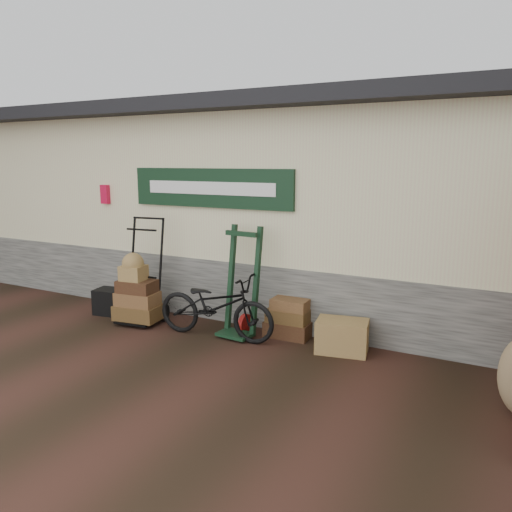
{
  "coord_description": "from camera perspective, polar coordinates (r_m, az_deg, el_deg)",
  "views": [
    {
      "loc": [
        3.61,
        -5.02,
        2.34
      ],
      "look_at": [
        0.47,
        0.9,
        1.05
      ],
      "focal_mm": 35.0,
      "sensor_mm": 36.0,
      "label": 1
    }
  ],
  "objects": [
    {
      "name": "ground",
      "position": [
        6.6,
        -7.42,
        -9.93
      ],
      "size": [
        80.0,
        80.0,
        0.0
      ],
      "primitive_type": "plane",
      "color": "black",
      "rests_on": "ground"
    },
    {
      "name": "station_building",
      "position": [
        8.58,
        2.93,
        6.04
      ],
      "size": [
        14.4,
        4.1,
        3.2
      ],
      "color": "#4C4C47",
      "rests_on": "ground"
    },
    {
      "name": "porter_trolley",
      "position": [
        7.44,
        -12.77,
        -1.49
      ],
      "size": [
        0.84,
        0.68,
        1.55
      ],
      "primitive_type": null,
      "rotation": [
        0.0,
        0.0,
        0.13
      ],
      "color": "black",
      "rests_on": "ground"
    },
    {
      "name": "green_barrow",
      "position": [
        6.67,
        -1.68,
        -2.96
      ],
      "size": [
        0.57,
        0.5,
        1.48
      ],
      "primitive_type": null,
      "rotation": [
        0.0,
        0.0,
        -0.08
      ],
      "color": "black",
      "rests_on": "ground"
    },
    {
      "name": "suitcase_stack",
      "position": [
        6.75,
        3.72,
        -7.0
      ],
      "size": [
        0.62,
        0.4,
        0.53
      ],
      "primitive_type": null,
      "rotation": [
        0.0,
        0.0,
        0.04
      ],
      "color": "#3B1C12",
      "rests_on": "ground"
    },
    {
      "name": "wicker_hamper",
      "position": [
        6.32,
        9.81,
        -9.02
      ],
      "size": [
        0.69,
        0.52,
        0.41
      ],
      "primitive_type": "cube",
      "rotation": [
        0.0,
        0.0,
        0.19
      ],
      "color": "brown",
      "rests_on": "ground"
    },
    {
      "name": "black_trunk",
      "position": [
        8.05,
        -16.46,
        -4.99
      ],
      "size": [
        0.44,
        0.4,
        0.39
      ],
      "primitive_type": "cube",
      "rotation": [
        0.0,
        0.0,
        0.17
      ],
      "color": "black",
      "rests_on": "ground"
    },
    {
      "name": "bicycle",
      "position": [
        6.65,
        -4.64,
        -5.28
      ],
      "size": [
        0.71,
        1.72,
        0.98
      ],
      "primitive_type": "imported",
      "rotation": [
        0.0,
        0.0,
        1.64
      ],
      "color": "black",
      "rests_on": "ground"
    }
  ]
}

